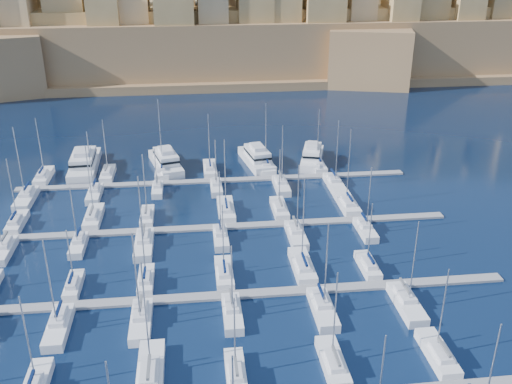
{
  "coord_description": "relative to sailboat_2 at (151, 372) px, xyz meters",
  "views": [
    {
      "loc": [
        -4.47,
        -82.55,
        48.08
      ],
      "look_at": [
        5.9,
        6.0,
        8.62
      ],
      "focal_mm": 40.0,
      "sensor_mm": 36.0,
      "label": 1
    }
  ],
  "objects": [
    {
      "name": "sailboat_47",
      "position": [
        35.84,
        54.1,
        -0.01
      ],
      "size": [
        2.96,
        9.85,
        15.1
      ],
      "color": "silver",
      "rests_on": "ground"
    },
    {
      "name": "pontoon_mid_near",
      "position": [
        10.78,
        15.91,
        -0.57
      ],
      "size": [
        84.0,
        2.0,
        0.4
      ],
      "primitive_type": "cube",
      "color": "slate",
      "rests_on": "ground"
    },
    {
      "name": "sailboat_42",
      "position": [
        -27.39,
        53.89,
        -0.0
      ],
      "size": [
        3.08,
        10.28,
        16.14
      ],
      "color": "silver",
      "rests_on": "ground"
    },
    {
      "name": "sailboat_32",
      "position": [
        -2.74,
        32.01,
        -0.02
      ],
      "size": [
        3.01,
        10.03,
        13.81
      ],
      "color": "silver",
      "rests_on": "ground"
    },
    {
      "name": "motor_yacht_d",
      "position": [
        34.0,
        68.61,
        0.95
      ],
      "size": [
        8.46,
        15.64,
        5.25
      ],
      "color": "silver",
      "rests_on": "ground"
    },
    {
      "name": "sailboat_45",
      "position": [
        10.77,
        55.1,
        -0.06
      ],
      "size": [
        2.35,
        7.82,
        11.56
      ],
      "color": "silver",
      "rests_on": "ground"
    },
    {
      "name": "sailboat_15",
      "position": [
        10.21,
        21.2,
        -0.04
      ],
      "size": [
        2.64,
        8.81,
        12.51
      ],
      "color": "silver",
      "rests_on": "ground"
    },
    {
      "name": "sailboat_20",
      "position": [
        -1.8,
        10.4,
        -0.02
      ],
      "size": [
        2.77,
        9.24,
        14.9
      ],
      "color": "silver",
      "rests_on": "ground"
    },
    {
      "name": "sailboat_5",
      "position": [
        35.55,
        -0.76,
        -0.04
      ],
      "size": [
        2.67,
        8.9,
        13.02
      ],
      "color": "silver",
      "rests_on": "ground"
    },
    {
      "name": "sailboat_3",
      "position": [
        10.11,
        -1.28,
        -0.06
      ],
      "size": [
        2.35,
        7.83,
        11.41
      ],
      "color": "silver",
      "rests_on": "ground"
    },
    {
      "name": "sailboat_30",
      "position": [
        -25.81,
        32.69,
        -0.02
      ],
      "size": [
        2.59,
        8.64,
        14.76
      ],
      "color": "silver",
      "rests_on": "ground"
    },
    {
      "name": "sailboat_38",
      "position": [
        -0.72,
        65.87,
        0.01
      ],
      "size": [
        3.05,
        10.17,
        17.22
      ],
      "color": "silver",
      "rests_on": "ground"
    },
    {
      "name": "fortified_city",
      "position": [
        10.59,
        183.17,
        13.97
      ],
      "size": [
        460.0,
        108.95,
        59.52
      ],
      "color": "brown",
      "rests_on": "ground"
    },
    {
      "name": "sailboat_2",
      "position": [
        0.0,
        0.0,
        0.0
      ],
      "size": [
        3.13,
        10.44,
        15.96
      ],
      "color": "silver",
      "rests_on": "ground"
    },
    {
      "name": "sailboat_21",
      "position": [
        10.64,
        10.75,
        -0.05
      ],
      "size": [
        2.56,
        8.52,
        11.96
      ],
      "color": "silver",
      "rests_on": "ground"
    },
    {
      "name": "sailboat_22",
      "position": [
        23.34,
        10.3,
        -0.02
      ],
      "size": [
        2.84,
        9.45,
        14.72
      ],
      "color": "silver",
      "rests_on": "ground"
    },
    {
      "name": "sailboat_35",
      "position": [
        36.28,
        32.9,
        -0.04
      ],
      "size": [
        2.47,
        8.22,
        13.13
      ],
      "color": "silver",
      "rests_on": "ground"
    },
    {
      "name": "motor_yacht_a",
      "position": [
        -18.5,
        70.46,
        0.95
      ],
      "size": [
        6.33,
        19.04,
        5.25
      ],
      "color": "silver",
      "rests_on": "ground"
    },
    {
      "name": "sailboat_25",
      "position": [
        -12.75,
        43.61,
        -0.02
      ],
      "size": [
        2.9,
        9.65,
        14.92
      ],
      "color": "silver",
      "rests_on": "ground"
    },
    {
      "name": "sailboat_39",
      "position": [
        9.91,
        65.6,
        -0.03
      ],
      "size": [
        2.88,
        9.62,
        13.75
      ],
      "color": "silver",
      "rests_on": "ground"
    },
    {
      "name": "sailboat_16",
      "position": [
        22.67,
        21.81,
        -0.0
      ],
      "size": [
        3.02,
        10.06,
        15.97
      ],
      "color": "silver",
      "rests_on": "ground"
    },
    {
      "name": "sailboat_37",
      "position": [
        -12.71,
        65.27,
        -0.03
      ],
      "size": [
        2.69,
        8.96,
        13.35
      ],
      "color": "silver",
      "rests_on": "ground"
    },
    {
      "name": "sailboat_4",
      "position": [
        22.11,
        -0.79,
        -0.03
      ],
      "size": [
        2.65,
        8.84,
        13.54
      ],
      "color": "silver",
      "rests_on": "ground"
    },
    {
      "name": "sailboat_34",
      "position": [
        23.6,
        32.36,
        -0.02
      ],
      "size": [
        2.8,
        9.32,
        14.31
      ],
      "color": "silver",
      "rests_on": "ground"
    },
    {
      "name": "sailboat_26",
      "position": [
        -2.84,
        42.78,
        -0.04
      ],
      "size": [
        2.38,
        7.95,
        13.21
      ],
      "color": "silver",
      "rests_on": "ground"
    },
    {
      "name": "pontoon_mid_far",
      "position": [
        10.78,
        37.91,
        -0.57
      ],
      "size": [
        84.0,
        2.0,
        0.4
      ],
      "primitive_type": "cube",
      "color": "slate",
      "rests_on": "ground"
    },
    {
      "name": "sailboat_33",
      "position": [
        10.38,
        32.9,
        -0.04
      ],
      "size": [
        2.46,
        8.22,
        13.57
      ],
      "color": "silver",
      "rests_on": "ground"
    },
    {
      "name": "sailboat_29",
      "position": [
        35.89,
        43.97,
        0.0
      ],
      "size": [
        3.11,
        10.38,
        16.05
      ],
      "color": "silver",
      "rests_on": "ground"
    },
    {
      "name": "sailboat_43",
      "position": [
        -14.1,
        54.66,
        -0.03
      ],
      "size": [
        2.61,
        8.71,
        14.43
      ],
      "color": "silver",
      "rests_on": "ground"
    },
    {
      "name": "sailboat_28",
      "position": [
        22.33,
        43.25,
        -0.04
      ],
      "size": [
        2.67,
        8.91,
        12.88
      ],
      "color": "silver",
      "rests_on": "ground"
    },
    {
      "name": "motor_yacht_b",
      "position": [
        -0.0,
        69.23,
        0.95
      ],
      "size": [
        8.7,
        16.96,
        5.25
      ],
      "color": "silver",
      "rests_on": "ground"
    },
    {
      "name": "motor_yacht_c",
      "position": [
        20.98,
        69.05,
        0.95
      ],
      "size": [
        7.41,
        16.48,
        5.25
      ],
      "color": "silver",
      "rests_on": "ground"
    },
    {
      "name": "sailboat_23",
      "position": [
        35.53,
        10.18,
        -0.02
      ],
      "size": [
        2.91,
        9.69,
        14.41
      ],
      "color": "silver",
      "rests_on": "ground"
    },
    {
      "name": "sailboat_41",
      "position": [
        34.63,
        65.42,
        -0.03
      ],
      "size": [
        2.78,
        9.26,
        14.06
      ],
      "color": "silver",
      "rests_on": "ground"
    },
    {
      "name": "sailboat_19",
      "position": [
        -12.69,
        10.42,
        -0.02
      ],
      "size": [
        2.76,
        9.2,
        14.43
      ],
      "color": "silver",
      "rests_on": "ground"
    },
    {
      "name": "pontoon_far",
      "position": [
        10.78,
        59.91,
        -0.57
      ],
      "size": [
        84.0,
        2.0,
        0.4
      ],
      "primitive_type": "cube",
      "color": "slate",
      "rests_on": "ground"
    },
    {
      "name": "sailboat_13",
      "position": [
        -12.45,
        20.47,
        -0.08
      ],
      "size": [
        2.2,
        7.33,
        10.11
      ],
      "color": "silver",
      "rests_on": "ground"
    },
    {
      "name": "sailboat_24",
      "position": [
        -26.42,
        43.04,
        -0.04
      ],
      "size": [
        2.55,
        8.49,
        13.26
      ],
      "color": "silver",
      "rests_on": "ground"
    },
    {
      "name": "sailboat_40",
      "position": [
        22.73,
        66.06,
        -0.0
      ],
      "size": [
        3.17,
        10.57,
        15.54
      ],
      "color": "silver",
      "rests_on": "ground"
    },
    {
      "name": "sailboat_14",
      "position": [
        -1.77,
        20.67,
        -0.06
      ],
      "size": [
        2.32,
        7.74,
        11.55
      ],
      "color": "silver",
      "rests_on": "ground"
    },
    {
      "name": "sailboat_31",
      "position": [
        -13.8,
        33.11,
        -0.06
      ],
      "size": [
        2.34,
        7.8,
        11.94
      ],
      "color": "silver",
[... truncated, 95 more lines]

